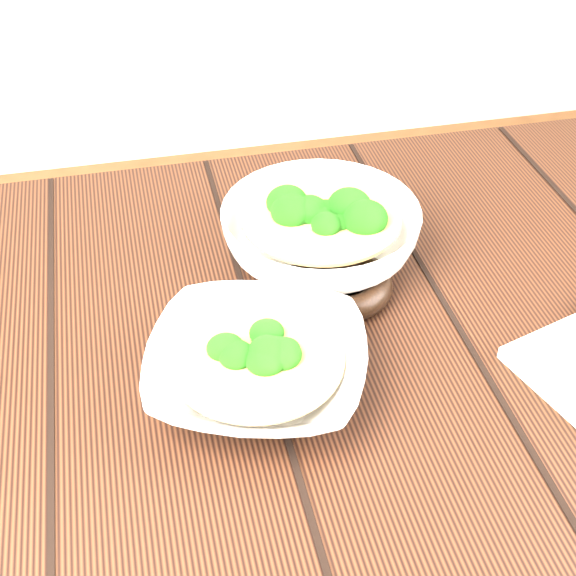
{
  "coord_description": "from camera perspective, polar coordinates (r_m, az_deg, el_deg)",
  "views": [
    {
      "loc": [
        -0.12,
        -0.53,
        1.29
      ],
      "look_at": [
        0.01,
        0.05,
        0.8
      ],
      "focal_mm": 50.0,
      "sensor_mm": 36.0,
      "label": 1
    }
  ],
  "objects": [
    {
      "name": "table",
      "position": [
        0.86,
        -0.04,
        -11.22
      ],
      "size": [
        1.2,
        0.8,
        0.75
      ],
      "color": "black",
      "rests_on": "ground"
    },
    {
      "name": "soup_bowl_front",
      "position": [
        0.73,
        -2.23,
        -5.6
      ],
      "size": [
        0.25,
        0.25,
        0.06
      ],
      "color": "silver",
      "rests_on": "table"
    },
    {
      "name": "trivet",
      "position": [
        0.84,
        3.65,
        0.31
      ],
      "size": [
        0.13,
        0.13,
        0.03
      ],
      "primitive_type": "torus",
      "rotation": [
        0.0,
        0.0,
        -0.2
      ],
      "color": "black",
      "rests_on": "table"
    },
    {
      "name": "soup_bowl_back",
      "position": [
        0.87,
        2.31,
        3.94
      ],
      "size": [
        0.24,
        0.24,
        0.08
      ],
      "color": "silver",
      "rests_on": "table"
    }
  ]
}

